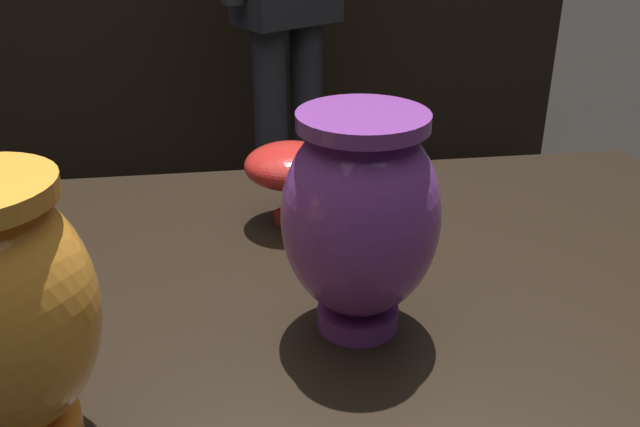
# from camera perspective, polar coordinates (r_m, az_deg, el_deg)

# --- Properties ---
(back_display_shelf) EXTENTS (2.60, 0.40, 0.99)m
(back_display_shelf) POSITION_cam_1_polar(r_m,az_deg,el_deg) (2.99, -6.79, 11.61)
(back_display_shelf) COLOR black
(back_display_shelf) RESTS_ON ground_plane
(vase_centerpiece) EXTENTS (0.15, 0.15, 0.23)m
(vase_centerpiece) POSITION_cam_1_polar(r_m,az_deg,el_deg) (0.66, 3.32, -0.22)
(vase_centerpiece) COLOR #7A388E
(vase_centerpiece) RESTS_ON display_plinth
(vase_left_accent) EXTENTS (0.12, 0.12, 0.11)m
(vase_left_accent) POSITION_cam_1_polar(r_m,az_deg,el_deg) (0.91, -2.46, 3.78)
(vase_left_accent) COLOR red
(vase_left_accent) RESTS_ON display_plinth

